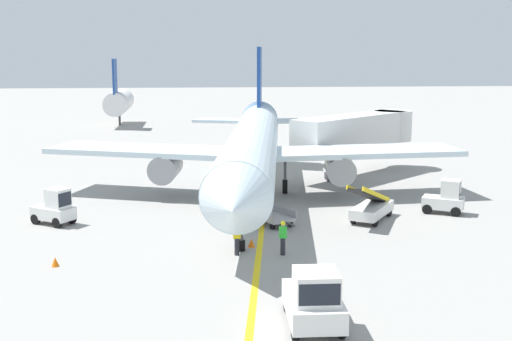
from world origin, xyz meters
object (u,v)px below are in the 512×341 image
at_px(safety_cone_nose_right, 37,212).
at_px(ground_crew_marshaller, 237,237).
at_px(jet_bridge, 362,130).
at_px(baggage_tug_near_wing, 55,208).
at_px(belt_loader_forward_hold, 371,207).
at_px(airliner, 252,147).
at_px(baggage_cart_loaded, 271,216).
at_px(safety_cone_wingtip_left, 251,243).
at_px(pushback_tug, 314,300).
at_px(safety_cone_nose_left, 338,180).
at_px(baggage_tug_by_cargo_door, 446,199).
at_px(ground_crew_wing_walker, 283,237).
at_px(safety_cone_wingtip_right, 55,262).
at_px(safety_cone_tail_area, 65,198).

bearing_deg(safety_cone_nose_right, ground_crew_marshaller, -37.35).
bearing_deg(jet_bridge, baggage_tug_near_wing, -147.22).
bearing_deg(belt_loader_forward_hold, airliner, 133.93).
xyz_separation_m(belt_loader_forward_hold, ground_crew_marshaller, (-8.21, -5.98, 0.13)).
bearing_deg(belt_loader_forward_hold, baggage_cart_loaded, -176.83).
bearing_deg(safety_cone_wingtip_left, pushback_tug, -81.74).
bearing_deg(safety_cone_wingtip_left, safety_cone_nose_left, 63.65).
height_order(baggage_tug_by_cargo_door, ground_crew_wing_walker, baggage_tug_by_cargo_door).
xyz_separation_m(baggage_cart_loaded, safety_cone_nose_right, (-13.83, 3.13, -0.25)).
bearing_deg(safety_cone_wingtip_right, jet_bridge, 47.31).
height_order(pushback_tug, baggage_tug_near_wing, pushback_tug).
height_order(ground_crew_marshaller, safety_cone_wingtip_left, ground_crew_marshaller).
bearing_deg(safety_cone_nose_right, baggage_cart_loaded, -12.77).
bearing_deg(ground_crew_wing_walker, belt_loader_forward_hold, 45.67).
relative_size(belt_loader_forward_hold, safety_cone_wingtip_right, 11.07).
relative_size(safety_cone_wingtip_right, safety_cone_tail_area, 1.00).
distance_m(jet_bridge, baggage_tug_near_wing, 25.34).
distance_m(baggage_cart_loaded, safety_cone_nose_left, 13.00).
xyz_separation_m(belt_loader_forward_hold, safety_cone_nose_right, (-19.72, 2.81, -0.56)).
distance_m(pushback_tug, ground_crew_wing_walker, 8.46).
xyz_separation_m(airliner, belt_loader_forward_hold, (6.40, -6.65, -2.64)).
relative_size(jet_bridge, safety_cone_wingtip_right, 25.64).
relative_size(airliner, safety_cone_nose_right, 80.27).
height_order(safety_cone_nose_left, safety_cone_wingtip_left, same).
xyz_separation_m(airliner, pushback_tug, (0.44, -21.23, -2.42)).
bearing_deg(safety_cone_tail_area, baggage_tug_by_cargo_door, -12.70).
distance_m(belt_loader_forward_hold, baggage_cart_loaded, 5.91).
bearing_deg(jet_bridge, safety_cone_wingtip_left, -118.67).
bearing_deg(jet_bridge, belt_loader_forward_hold, -101.86).
relative_size(ground_crew_marshaller, ground_crew_wing_walker, 1.00).
distance_m(airliner, ground_crew_wing_walker, 13.03).
distance_m(baggage_tug_near_wing, safety_cone_nose_right, 2.70).
height_order(baggage_cart_loaded, safety_cone_tail_area, baggage_cart_loaded).
height_order(airliner, safety_cone_nose_right, airliner).
xyz_separation_m(airliner, baggage_tug_near_wing, (-11.78, -5.94, -2.49)).
bearing_deg(safety_cone_tail_area, safety_cone_wingtip_left, -44.71).
bearing_deg(baggage_tug_by_cargo_door, baggage_cart_loaded, -171.96).
distance_m(ground_crew_marshaller, safety_cone_nose_right, 14.50).
xyz_separation_m(pushback_tug, safety_cone_nose_left, (6.36, 25.63, -0.77)).
bearing_deg(safety_cone_nose_right, safety_cone_tail_area, 75.46).
distance_m(baggage_tug_by_cargo_door, safety_cone_wingtip_right, 23.05).
height_order(baggage_tug_by_cargo_door, safety_cone_wingtip_right, baggage_tug_by_cargo_door).
xyz_separation_m(pushback_tug, safety_cone_wingtip_left, (-1.44, 9.89, -0.77)).
relative_size(belt_loader_forward_hold, baggage_cart_loaded, 1.31).
distance_m(ground_crew_wing_walker, safety_cone_nose_right, 16.40).
distance_m(pushback_tug, belt_loader_forward_hold, 15.76).
relative_size(ground_crew_wing_walker, safety_cone_nose_left, 3.86).
bearing_deg(pushback_tug, ground_crew_wing_walker, 90.15).
bearing_deg(baggage_tug_near_wing, safety_cone_wingtip_right, -78.54).
bearing_deg(ground_crew_marshaller, baggage_cart_loaded, 67.70).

